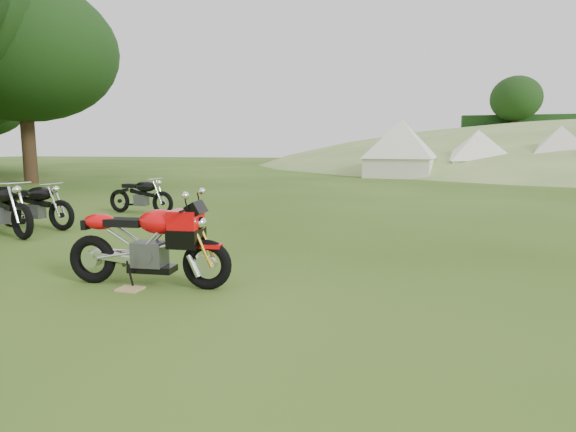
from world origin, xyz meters
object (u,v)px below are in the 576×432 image
(vintage_moto_b, at_px, (1,207))
(tent_mid, at_px, (478,153))
(sport_motorcycle, at_px, (147,238))
(tent_left, at_px, (401,150))
(plywood_board, at_px, (130,289))
(vintage_moto_a, at_px, (34,204))
(vintage_moto_d, at_px, (140,195))
(tent_right, at_px, (560,152))

(vintage_moto_b, bearing_deg, tent_mid, 83.23)
(sport_motorcycle, height_order, tent_left, tent_left)
(plywood_board, relative_size, vintage_moto_a, 0.15)
(vintage_moto_a, height_order, tent_left, tent_left)
(plywood_board, relative_size, vintage_moto_b, 0.13)
(vintage_moto_d, bearing_deg, tent_right, 57.82)
(tent_mid, bearing_deg, vintage_moto_d, -124.57)
(vintage_moto_b, distance_m, tent_mid, 22.15)
(vintage_moto_a, relative_size, vintage_moto_b, 0.92)
(sport_motorcycle, xyz_separation_m, tent_right, (9.70, 21.21, 0.74))
(vintage_moto_a, distance_m, tent_left, 19.16)
(sport_motorcycle, bearing_deg, vintage_moto_b, 148.75)
(vintage_moto_d, bearing_deg, sport_motorcycle, -50.82)
(plywood_board, xyz_separation_m, vintage_moto_d, (-3.18, 5.44, 0.44))
(vintage_moto_d, bearing_deg, vintage_moto_b, -98.56)
(tent_left, distance_m, tent_mid, 3.92)
(plywood_board, bearing_deg, tent_left, 83.65)
(tent_mid, bearing_deg, tent_left, -172.57)
(vintage_moto_a, distance_m, tent_right, 22.99)
(sport_motorcycle, relative_size, vintage_moto_a, 1.03)
(plywood_board, bearing_deg, tent_right, 65.34)
(vintage_moto_b, xyz_separation_m, tent_right, (13.87, 19.07, 0.78))
(vintage_moto_a, relative_size, tent_right, 0.61)
(tent_mid, height_order, tent_right, tent_right)
(sport_motorcycle, height_order, vintage_moto_a, sport_motorcycle)
(vintage_moto_b, distance_m, tent_right, 23.59)
(plywood_board, height_order, tent_mid, tent_mid)
(vintage_moto_b, bearing_deg, sport_motorcycle, -6.53)
(sport_motorcycle, distance_m, vintage_moto_b, 4.69)
(plywood_board, xyz_separation_m, vintage_moto_b, (-4.04, 2.34, 0.51))
(tent_right, bearing_deg, plywood_board, -108.23)
(vintage_moto_b, height_order, tent_mid, tent_mid)
(vintage_moto_a, distance_m, vintage_moto_b, 0.74)
(plywood_board, bearing_deg, vintage_moto_a, 142.53)
(plywood_board, distance_m, vintage_moto_b, 4.70)
(vintage_moto_b, relative_size, tent_right, 0.66)
(tent_right, bearing_deg, vintage_moto_a, -120.65)
(vintage_moto_b, height_order, vintage_moto_d, vintage_moto_b)
(vintage_moto_a, bearing_deg, plywood_board, -32.70)
(vintage_moto_b, relative_size, tent_mid, 0.68)
(sport_motorcycle, xyz_separation_m, vintage_moto_b, (-4.17, 2.15, -0.04))
(vintage_moto_d, bearing_deg, tent_mid, 67.49)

